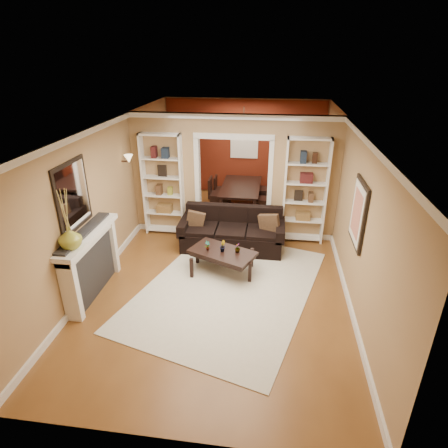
# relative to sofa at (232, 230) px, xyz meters

# --- Properties ---
(floor) EXTENTS (8.00, 8.00, 0.00)m
(floor) POSITION_rel_sofa_xyz_m (-0.06, -0.45, -0.43)
(floor) COLOR brown
(floor) RESTS_ON ground
(ceiling) EXTENTS (8.00, 8.00, 0.00)m
(ceiling) POSITION_rel_sofa_xyz_m (-0.06, -0.45, 2.27)
(ceiling) COLOR white
(ceiling) RESTS_ON ground
(wall_back) EXTENTS (8.00, 0.00, 8.00)m
(wall_back) POSITION_rel_sofa_xyz_m (-0.06, 3.55, 0.92)
(wall_back) COLOR tan
(wall_back) RESTS_ON ground
(wall_front) EXTENTS (8.00, 0.00, 8.00)m
(wall_front) POSITION_rel_sofa_xyz_m (-0.06, -4.45, 0.92)
(wall_front) COLOR tan
(wall_front) RESTS_ON ground
(wall_left) EXTENTS (0.00, 8.00, 8.00)m
(wall_left) POSITION_rel_sofa_xyz_m (-2.31, -0.45, 0.92)
(wall_left) COLOR tan
(wall_left) RESTS_ON ground
(wall_right) EXTENTS (0.00, 8.00, 8.00)m
(wall_right) POSITION_rel_sofa_xyz_m (2.19, -0.45, 0.92)
(wall_right) COLOR tan
(wall_right) RESTS_ON ground
(partition_wall) EXTENTS (4.50, 0.15, 2.70)m
(partition_wall) POSITION_rel_sofa_xyz_m (-0.06, 0.75, 0.92)
(partition_wall) COLOR tan
(partition_wall) RESTS_ON floor
(red_back_panel) EXTENTS (4.44, 0.04, 2.64)m
(red_back_panel) POSITION_rel_sofa_xyz_m (-0.06, 3.52, 0.89)
(red_back_panel) COLOR maroon
(red_back_panel) RESTS_ON floor
(dining_window) EXTENTS (0.78, 0.03, 0.98)m
(dining_window) POSITION_rel_sofa_xyz_m (-0.06, 3.48, 1.12)
(dining_window) COLOR #8CA5CC
(dining_window) RESTS_ON wall_back
(area_rug) EXTENTS (3.70, 4.45, 0.01)m
(area_rug) POSITION_rel_sofa_xyz_m (0.11, -1.51, -0.42)
(area_rug) COLOR beige
(area_rug) RESTS_ON floor
(sofa) EXTENTS (2.19, 0.95, 0.86)m
(sofa) POSITION_rel_sofa_xyz_m (0.00, 0.00, 0.00)
(sofa) COLOR black
(sofa) RESTS_ON floor
(pillow_left) EXTENTS (0.38, 0.14, 0.37)m
(pillow_left) POSITION_rel_sofa_xyz_m (-0.78, -0.02, 0.17)
(pillow_left) COLOR brown
(pillow_left) RESTS_ON sofa
(pillow_right) EXTENTS (0.44, 0.26, 0.42)m
(pillow_right) POSITION_rel_sofa_xyz_m (0.78, -0.02, 0.20)
(pillow_right) COLOR brown
(pillow_right) RESTS_ON sofa
(coffee_table) EXTENTS (1.36, 1.08, 0.46)m
(coffee_table) POSITION_rel_sofa_xyz_m (-0.07, -0.99, -0.20)
(coffee_table) COLOR black
(coffee_table) RESTS_ON floor
(plant_left) EXTENTS (0.11, 0.12, 0.19)m
(plant_left) POSITION_rel_sofa_xyz_m (-0.35, -0.99, 0.12)
(plant_left) COLOR #336626
(plant_left) RESTS_ON coffee_table
(plant_center) EXTENTS (0.11, 0.13, 0.22)m
(plant_center) POSITION_rel_sofa_xyz_m (-0.07, -0.99, 0.14)
(plant_center) COLOR #336626
(plant_center) RESTS_ON coffee_table
(plant_right) EXTENTS (0.11, 0.11, 0.18)m
(plant_right) POSITION_rel_sofa_xyz_m (0.21, -0.99, 0.12)
(plant_right) COLOR #336626
(plant_right) RESTS_ON coffee_table
(bookshelf_left) EXTENTS (0.90, 0.30, 2.30)m
(bookshelf_left) POSITION_rel_sofa_xyz_m (-1.61, 0.58, 0.72)
(bookshelf_left) COLOR white
(bookshelf_left) RESTS_ON floor
(bookshelf_right) EXTENTS (0.90, 0.30, 2.30)m
(bookshelf_right) POSITION_rel_sofa_xyz_m (1.49, 0.58, 0.72)
(bookshelf_right) COLOR white
(bookshelf_right) RESTS_ON floor
(fireplace) EXTENTS (0.32, 1.70, 1.16)m
(fireplace) POSITION_rel_sofa_xyz_m (-2.15, -1.95, 0.15)
(fireplace) COLOR white
(fireplace) RESTS_ON floor
(vase) EXTENTS (0.42, 0.42, 0.35)m
(vase) POSITION_rel_sofa_xyz_m (-2.15, -2.46, 0.91)
(vase) COLOR olive
(vase) RESTS_ON fireplace
(mirror) EXTENTS (0.03, 0.95, 1.10)m
(mirror) POSITION_rel_sofa_xyz_m (-2.29, -1.95, 1.37)
(mirror) COLOR silver
(mirror) RESTS_ON wall_left
(wall_sconce) EXTENTS (0.18, 0.18, 0.22)m
(wall_sconce) POSITION_rel_sofa_xyz_m (-2.21, 0.10, 1.40)
(wall_sconce) COLOR #FFE0A5
(wall_sconce) RESTS_ON wall_left
(framed_art) EXTENTS (0.04, 0.85, 1.05)m
(framed_art) POSITION_rel_sofa_xyz_m (2.15, -1.45, 1.12)
(framed_art) COLOR black
(framed_art) RESTS_ON wall_right
(dining_table) EXTENTS (1.81, 1.01, 0.64)m
(dining_table) POSITION_rel_sofa_xyz_m (0.01, 2.26, -0.11)
(dining_table) COLOR black
(dining_table) RESTS_ON floor
(dining_chair_nw) EXTENTS (0.57, 0.57, 0.94)m
(dining_chair_nw) POSITION_rel_sofa_xyz_m (-0.54, 1.96, 0.04)
(dining_chair_nw) COLOR black
(dining_chair_nw) RESTS_ON floor
(dining_chair_ne) EXTENTS (0.52, 0.52, 0.80)m
(dining_chair_ne) POSITION_rel_sofa_xyz_m (0.56, 1.96, -0.03)
(dining_chair_ne) COLOR black
(dining_chair_ne) RESTS_ON floor
(dining_chair_sw) EXTENTS (0.48, 0.48, 0.79)m
(dining_chair_sw) POSITION_rel_sofa_xyz_m (-0.54, 2.56, -0.03)
(dining_chair_sw) COLOR black
(dining_chair_sw) RESTS_ON floor
(dining_chair_se) EXTENTS (0.56, 0.56, 0.90)m
(dining_chair_se) POSITION_rel_sofa_xyz_m (0.56, 2.56, 0.02)
(dining_chair_se) COLOR black
(dining_chair_se) RESTS_ON floor
(chandelier) EXTENTS (0.50, 0.50, 0.30)m
(chandelier) POSITION_rel_sofa_xyz_m (-0.06, 2.25, 1.59)
(chandelier) COLOR #3A241A
(chandelier) RESTS_ON ceiling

